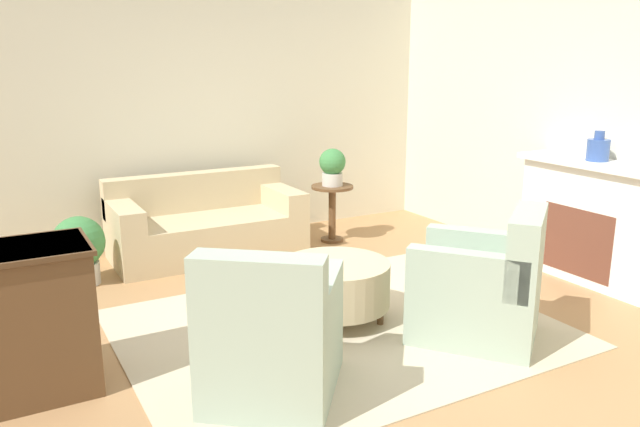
# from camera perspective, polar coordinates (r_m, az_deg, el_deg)

# --- Properties ---
(ground_plane) EXTENTS (16.00, 16.00, 0.00)m
(ground_plane) POSITION_cam_1_polar(r_m,az_deg,el_deg) (4.73, 1.67, -10.50)
(ground_plane) COLOR #AD7F51
(wall_back) EXTENTS (9.66, 0.12, 2.80)m
(wall_back) POSITION_cam_1_polar(r_m,az_deg,el_deg) (6.97, -10.61, 9.13)
(wall_back) COLOR beige
(wall_back) RESTS_ON ground_plane
(wall_right) EXTENTS (0.12, 9.41, 2.80)m
(wall_right) POSITION_cam_1_polar(r_m,az_deg,el_deg) (6.22, 24.47, 7.58)
(wall_right) COLOR beige
(wall_right) RESTS_ON ground_plane
(rug) EXTENTS (3.08, 2.44, 0.01)m
(rug) POSITION_cam_1_polar(r_m,az_deg,el_deg) (4.72, 1.67, -10.44)
(rug) COLOR beige
(rug) RESTS_ON ground_plane
(couch) EXTENTS (1.88, 0.89, 0.81)m
(couch) POSITION_cam_1_polar(r_m,az_deg,el_deg) (6.47, -10.38, -1.13)
(couch) COLOR #C6B289
(couch) RESTS_ON ground_plane
(armchair_left) EXTENTS (1.09, 1.11, 0.95)m
(armchair_left) POSITION_cam_1_polar(r_m,az_deg,el_deg) (3.72, -4.47, -11.35)
(armchair_left) COLOR #9EB29E
(armchair_left) RESTS_ON rug
(armchair_right) EXTENTS (1.09, 1.11, 0.95)m
(armchair_right) POSITION_cam_1_polar(r_m,az_deg,el_deg) (4.60, 14.73, -6.74)
(armchair_right) COLOR #9EB29E
(armchair_right) RESTS_ON rug
(ottoman_table) EXTENTS (0.83, 0.83, 0.46)m
(ottoman_table) POSITION_cam_1_polar(r_m,az_deg,el_deg) (4.77, 1.42, -6.42)
(ottoman_table) COLOR #C6B289
(ottoman_table) RESTS_ON rug
(side_table) EXTENTS (0.46, 0.46, 0.62)m
(side_table) POSITION_cam_1_polar(r_m,az_deg,el_deg) (6.80, 1.12, 0.85)
(side_table) COLOR brown
(side_table) RESTS_ON ground_plane
(fireplace) EXTENTS (0.44, 1.42, 1.10)m
(fireplace) POSITION_cam_1_polar(r_m,az_deg,el_deg) (6.05, 23.59, -0.44)
(fireplace) COLOR white
(fireplace) RESTS_ON ground_plane
(vase_mantel_near) EXTENTS (0.19, 0.19, 0.26)m
(vase_mantel_near) POSITION_cam_1_polar(r_m,az_deg,el_deg) (5.93, 24.08, 5.41)
(vase_mantel_near) COLOR #38569E
(vase_mantel_near) RESTS_ON fireplace
(potted_plant_on_side_table) EXTENTS (0.29, 0.29, 0.40)m
(potted_plant_on_side_table) POSITION_cam_1_polar(r_m,az_deg,el_deg) (6.72, 1.14, 4.38)
(potted_plant_on_side_table) COLOR beige
(potted_plant_on_side_table) RESTS_ON side_table
(potted_plant_floor) EXTENTS (0.45, 0.45, 0.62)m
(potted_plant_floor) POSITION_cam_1_polar(r_m,az_deg,el_deg) (5.90, -21.16, -2.91)
(potted_plant_floor) COLOR beige
(potted_plant_floor) RESTS_ON ground_plane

